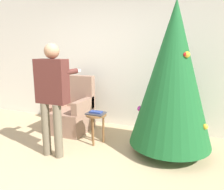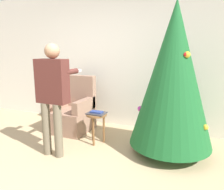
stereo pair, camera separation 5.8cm
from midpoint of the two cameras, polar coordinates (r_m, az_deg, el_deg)
ground_plane at (r=2.97m, az=-16.88°, el=-20.20°), size 14.00×14.00×0.00m
wall_back at (r=4.47m, az=0.73°, el=9.18°), size 8.00×0.06×2.70m
christmas_tree at (r=3.27m, az=16.18°, el=5.03°), size 1.21×1.21×2.24m
armchair at (r=4.35m, az=-9.76°, el=-4.48°), size 0.70×0.75×1.05m
person_standing at (r=3.24m, az=-14.79°, el=1.37°), size 0.48×0.57×1.64m
side_stool at (r=3.66m, az=-3.59°, el=-6.47°), size 0.34×0.34×0.51m
laptop at (r=3.63m, az=-3.61°, el=-4.76°), size 0.29×0.25×0.02m
book at (r=3.62m, az=-3.61°, el=-4.43°), size 0.20×0.11×0.02m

